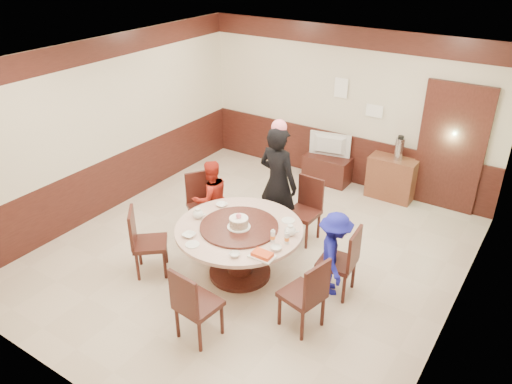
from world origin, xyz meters
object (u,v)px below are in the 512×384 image
Objects in this scene: person_standing at (278,183)px; shrimp_platter at (262,255)px; person_blue at (334,254)px; thermos at (399,149)px; banquet_table at (239,241)px; person_red at (211,198)px; tv_stand at (327,169)px; side_cabinet at (391,178)px; television at (329,146)px; birthday_cake at (239,222)px.

person_standing is 5.97× the size of shrimp_platter.
person_blue is (1.30, -0.76, -0.32)m from person_standing.
thermos is at bearing -109.27° from person_standing.
shrimp_platter is 0.79× the size of thermos.
shrimp_platter is at bearing -32.70° from banquet_table.
person_red is 4.06× the size of shrimp_platter.
person_standing is at bearing 94.87° from banquet_table.
person_red is (-0.97, 0.63, 0.08)m from banquet_table.
tv_stand is 1.06× the size of side_cabinet.
side_cabinet is 2.11× the size of thermos.
person_blue is at bearing -62.67° from tv_stand.
person_red is 1.89m from shrimp_platter.
person_standing is 2.41m from thermos.
person_standing is 1.68m from shrimp_platter.
person_standing reaches higher than person_red.
person_red is 2.18m from person_blue.
shrimp_platter is 0.35× the size of tv_stand.
person_standing is 2.35× the size of television.
person_red is 1.06× the size of person_blue.
person_standing is 2.23m from tv_stand.
person_standing is 1.04m from person_red.
banquet_table is 0.77m from shrimp_platter.
tv_stand is (0.68, 2.62, -0.36)m from person_red.
person_red is at bearing 52.25° from person_blue.
person_blue reaches higher than tv_stand.
tv_stand is 2.24× the size of thermos.
birthday_cake reaches higher than television.
shrimp_platter is 3.76m from television.
person_red is at bearing 146.87° from banquet_table.
person_blue is at bearing 17.24° from banquet_table.
person_red is at bearing -125.41° from side_cabinet.
shrimp_platter is (0.59, -0.36, -0.07)m from birthday_cake.
person_red is at bearing 147.03° from shrimp_platter.
thermos is at bearing 170.53° from television.
person_red is 2.71m from television.
person_red is 3.26m from side_cabinet.
person_standing is at bearing -116.66° from thermos.
television is at bearing 0.00° from tv_stand.
television is at bearing -77.44° from person_standing.
birthday_cake reaches higher than tv_stand.
shrimp_platter is 0.39× the size of television.
television is (0.68, 2.62, 0.11)m from person_red.
banquet_table is 2.11× the size of side_cabinet.
tv_stand is at bearing -77.44° from person_standing.
tv_stand is (-0.29, 3.25, -0.28)m from banquet_table.
birthday_cake is 3.35m from tv_stand.
person_blue is 2.94m from thermos.
person_standing reaches higher than shrimp_platter.
banquet_table is 1.98× the size of tv_stand.
birthday_cake is (0.98, -0.66, 0.24)m from person_red.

